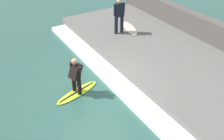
{
  "coord_description": "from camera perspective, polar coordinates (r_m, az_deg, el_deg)",
  "views": [
    {
      "loc": [
        -3.44,
        -6.75,
        5.84
      ],
      "look_at": [
        0.67,
        0.0,
        0.7
      ],
      "focal_mm": 42.0,
      "sensor_mm": 36.0,
      "label": 1
    }
  ],
  "objects": [
    {
      "name": "surfboard_riding",
      "position": [
        9.53,
        -7.55,
        -4.85
      ],
      "size": [
        1.87,
        0.94,
        0.07
      ],
      "color": "#BFE02D",
      "rests_on": "ground_plane"
    },
    {
      "name": "surfer_waiting_near",
      "position": [
        12.43,
        1.57,
        12.06
      ],
      "size": [
        0.57,
        0.3,
        1.67
      ],
      "color": "black",
      "rests_on": "concrete_ledge"
    },
    {
      "name": "surfer_riding",
      "position": [
        9.07,
        -7.91,
        -0.9
      ],
      "size": [
        0.52,
        0.61,
        1.38
      ],
      "color": "black",
      "rests_on": "surfboard_riding"
    },
    {
      "name": "back_wall",
      "position": [
        12.61,
        20.88,
        6.81
      ],
      "size": [
        0.5,
        13.01,
        1.44
      ],
      "primitive_type": "cube",
      "color": "#544F49",
      "rests_on": "ground_plane"
    },
    {
      "name": "surfboard_waiting_near",
      "position": [
        13.24,
        3.89,
        9.09
      ],
      "size": [
        1.0,
        1.84,
        0.06
      ],
      "color": "beige",
      "rests_on": "concrete_ledge"
    },
    {
      "name": "concrete_ledge",
      "position": [
        11.15,
        12.26,
        2.0
      ],
      "size": [
        4.4,
        12.39,
        0.46
      ],
      "primitive_type": "cube",
      "color": "#66635E",
      "rests_on": "ground_plane"
    },
    {
      "name": "ground_plane",
      "position": [
        9.56,
        -3.46,
        -4.66
      ],
      "size": [
        28.0,
        28.0,
        0.0
      ],
      "primitive_type": "plane",
      "color": "#2D564C"
    },
    {
      "name": "wave_foam_crest",
      "position": [
        9.86,
        1.01,
        -2.62
      ],
      "size": [
        0.74,
        11.77,
        0.19
      ],
      "primitive_type": "cube",
      "color": "white",
      "rests_on": "ground_plane"
    }
  ]
}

